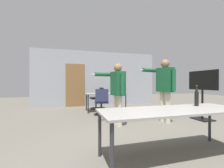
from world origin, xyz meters
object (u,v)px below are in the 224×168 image
at_px(tv_screen, 202,90).
at_px(office_chair_far_left, 101,103).
at_px(beer_bottle, 197,96).
at_px(person_left_plaid, 165,84).
at_px(office_chair_mid_tucked, 98,99).
at_px(person_near_casual, 117,88).

distance_m(tv_screen, office_chair_far_left, 3.25).
xyz_separation_m(office_chair_far_left, beer_bottle, (1.04, -3.04, 0.46)).
relative_size(person_left_plaid, beer_bottle, 5.09).
bearing_deg(office_chair_mid_tucked, person_left_plaid, -160.27).
height_order(tv_screen, person_near_casual, person_near_casual).
bearing_deg(tv_screen, person_near_casual, -93.05).
bearing_deg(person_near_casual, office_chair_far_left, -1.64).
bearing_deg(beer_bottle, office_chair_mid_tucked, 101.50).
bearing_deg(tv_screen, office_chair_mid_tucked, -137.21).
distance_m(person_near_casual, office_chair_far_left, 1.47).
xyz_separation_m(person_left_plaid, office_chair_far_left, (-1.55, 1.43, -0.66)).
bearing_deg(office_chair_far_left, tv_screen, -20.26).
xyz_separation_m(tv_screen, person_left_plaid, (-1.30, 0.07, 0.18)).
bearing_deg(person_left_plaid, tv_screen, -108.91).
bearing_deg(person_left_plaid, person_near_casual, 71.19).
relative_size(office_chair_far_left, beer_bottle, 2.60).
relative_size(tv_screen, office_chair_far_left, 1.63).
xyz_separation_m(person_left_plaid, office_chair_mid_tucked, (-1.41, 2.86, -0.66)).
bearing_deg(office_chair_mid_tucked, office_chair_far_left, 168.04).
distance_m(person_left_plaid, beer_bottle, 1.69).
bearing_deg(office_chair_mid_tucked, person_near_casual, 173.52).
relative_size(office_chair_mid_tucked, office_chair_far_left, 1.00).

